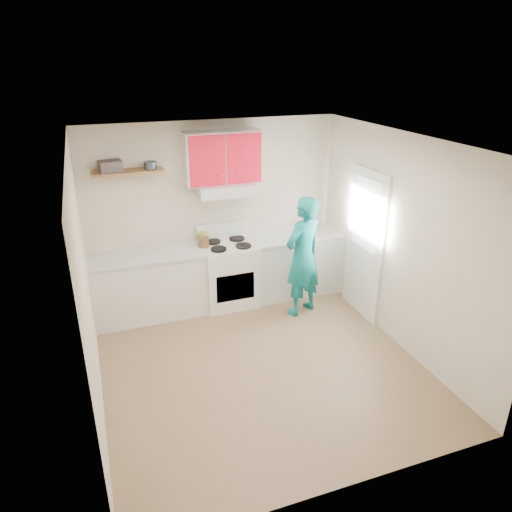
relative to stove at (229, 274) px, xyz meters
name	(u,v)px	position (x,y,z in m)	size (l,w,h in m)	color
floor	(260,363)	(-0.10, -1.57, -0.46)	(3.80, 3.80, 0.00)	brown
ceiling	(261,143)	(-0.10, -1.57, 2.14)	(3.60, 3.80, 0.04)	white
back_wall	(214,213)	(-0.10, 0.32, 0.84)	(3.60, 0.04, 2.60)	beige
front_wall	(349,362)	(-0.10, -3.47, 0.84)	(3.60, 0.04, 2.60)	beige
left_wall	(86,289)	(-1.90, -1.57, 0.84)	(0.04, 3.80, 2.60)	beige
right_wall	(400,243)	(1.70, -1.57, 0.84)	(0.04, 3.80, 2.60)	beige
door	(365,244)	(1.68, -0.88, 0.56)	(0.05, 0.85, 2.05)	white
door_glass	(366,215)	(1.65, -0.88, 0.99)	(0.01, 0.55, 0.95)	white
counter_left	(149,286)	(-1.14, 0.02, -0.01)	(1.52, 0.60, 0.90)	silver
counter_right	(294,264)	(1.04, 0.02, -0.01)	(1.32, 0.60, 0.90)	silver
stove	(229,274)	(0.00, 0.00, 0.00)	(0.76, 0.65, 0.92)	white
range_hood	(224,189)	(0.00, 0.10, 1.24)	(0.76, 0.44, 0.15)	silver
upper_cabinets	(223,157)	(0.00, 0.16, 1.66)	(1.02, 0.33, 0.70)	red
shelf	(128,172)	(-1.25, 0.18, 1.56)	(0.90, 0.30, 0.04)	brown
books	(110,166)	(-1.45, 0.17, 1.65)	(0.27, 0.20, 0.14)	#433B3F
tin	(150,165)	(-0.97, 0.15, 1.63)	(0.16, 0.16, 0.10)	#333D4C
kettle	(203,237)	(-0.31, 0.22, 0.54)	(0.19, 0.19, 0.16)	olive
crock	(204,242)	(-0.34, 0.04, 0.53)	(0.15, 0.15, 0.18)	brown
cutting_board	(289,239)	(0.91, -0.07, 0.45)	(0.30, 0.22, 0.02)	olive
silicone_mat	(316,235)	(1.38, -0.01, 0.44)	(0.29, 0.24, 0.01)	red
person	(303,257)	(0.88, -0.60, 0.39)	(0.62, 0.41, 1.70)	#0D777C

